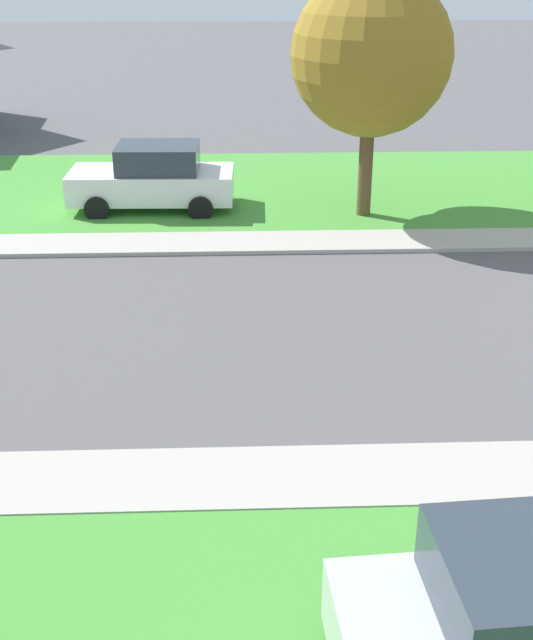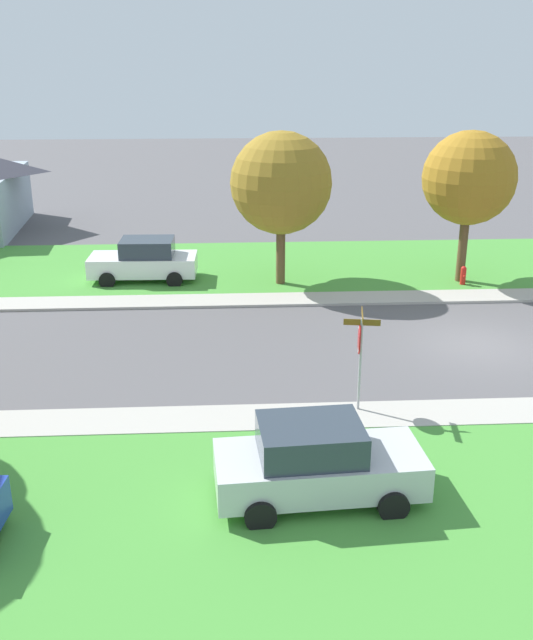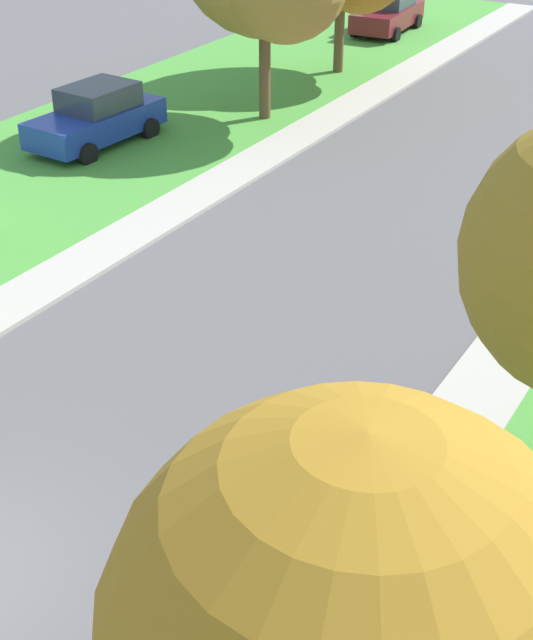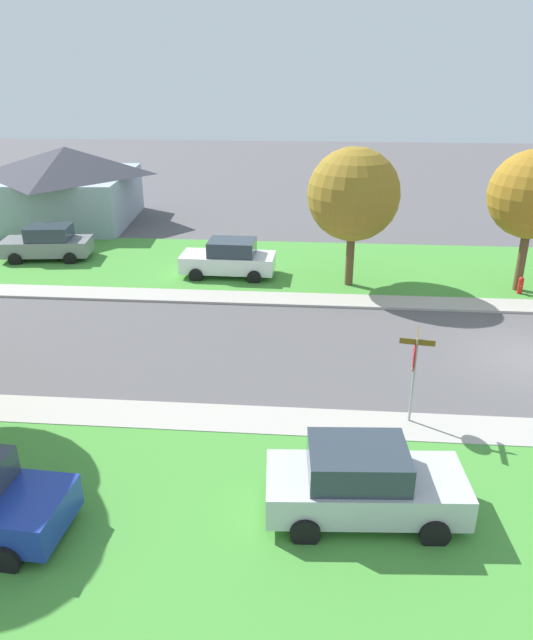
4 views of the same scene
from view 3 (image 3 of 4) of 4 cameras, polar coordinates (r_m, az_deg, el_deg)
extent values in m
cube|color=#ADA89E|center=(23.82, -5.32, 6.99)|extent=(1.40, 56.00, 0.10)
cube|color=#479338|center=(26.70, -13.64, 8.86)|extent=(8.00, 56.00, 0.08)
cube|color=maroon|center=(41.64, 7.41, 17.96)|extent=(2.09, 4.41, 0.76)
cylinder|color=black|center=(40.21, 7.93, 16.93)|extent=(0.28, 0.65, 0.64)
cylinder|color=black|center=(40.82, 5.45, 17.27)|extent=(0.28, 0.65, 0.64)
cylinder|color=black|center=(42.67, 9.22, 17.60)|extent=(0.28, 0.65, 0.64)
cylinder|color=black|center=(43.25, 6.86, 17.93)|extent=(0.28, 0.65, 0.64)
cube|color=#1E389E|center=(28.23, -10.42, 11.81)|extent=(2.05, 4.40, 0.76)
cube|color=#2D3842|center=(28.15, -10.27, 13.31)|extent=(1.72, 2.19, 0.68)
cylinder|color=black|center=(26.86, -10.91, 9.94)|extent=(0.28, 0.65, 0.64)
cylinder|color=black|center=(28.11, -13.59, 10.56)|extent=(0.28, 0.65, 0.64)
cylinder|color=black|center=(28.68, -7.15, 11.56)|extent=(0.28, 0.65, 0.64)
cylinder|color=black|center=(29.85, -9.83, 12.10)|extent=(0.28, 0.65, 0.64)
cylinder|color=brown|center=(35.19, 4.48, 17.20)|extent=(0.36, 0.36, 3.01)
cylinder|color=brown|center=(29.82, -0.11, 15.26)|extent=(0.36, 0.36, 3.38)
camera|label=1|loc=(26.82, -27.49, 21.49)|focal=46.26mm
camera|label=2|loc=(32.48, -38.10, 23.55)|focal=40.71mm
camera|label=4|loc=(30.27, -37.56, 24.53)|focal=33.87mm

